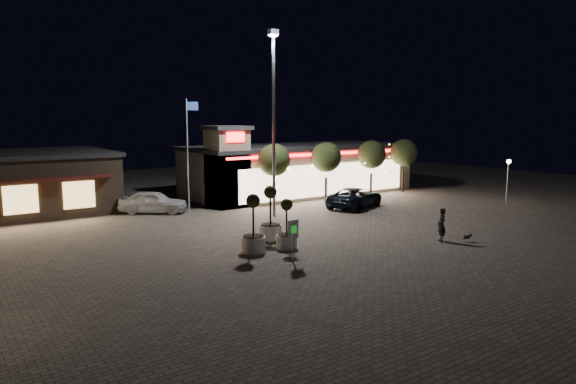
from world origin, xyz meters
TOP-DOWN VIEW (x-y plane):
  - ground at (0.00, 0.00)m, footprint 90.00×90.00m
  - retail_building at (9.51, 15.82)m, footprint 20.40×8.40m
  - floodlight_pole at (2.00, 8.00)m, footprint 0.60×0.40m
  - flagpole at (-1.90, 13.00)m, footprint 0.95×0.10m
  - lamp_post_east at (20.00, 2.00)m, footprint 0.36×0.36m
  - string_tree_a at (4.00, 11.00)m, footprint 2.42×2.42m
  - string_tree_b at (9.00, 11.00)m, footprint 2.42×2.42m
  - string_tree_c at (14.00, 11.00)m, footprint 2.42×2.42m
  - string_tree_d at (18.00, 11.00)m, footprint 2.42×2.42m
  - pickup_truck at (8.98, 7.49)m, footprint 5.99×4.33m
  - white_sedan at (-4.28, 14.00)m, footprint 4.92×4.29m
  - pedestrian at (5.53, -3.17)m, footprint 0.72×0.80m
  - dog at (6.71, -4.01)m, footprint 0.55×0.33m
  - planter_left at (-4.03, 0.76)m, footprint 1.21×1.21m
  - planter_mid at (-2.22, 0.46)m, footprint 1.06×1.06m
  - planter_right at (-1.85, 2.54)m, footprint 1.23×1.23m
  - valet_sign at (-3.48, -1.89)m, footprint 0.66×0.19m

SIDE VIEW (x-z plane):
  - ground at x=0.00m, z-range 0.00..0.00m
  - dog at x=6.71m, z-range 0.14..0.44m
  - pickup_truck at x=8.98m, z-range 0.00..1.51m
  - white_sedan at x=-4.28m, z-range 0.00..1.60m
  - planter_mid at x=-2.22m, z-range -0.50..2.10m
  - planter_left at x=-4.03m, z-range -0.57..2.40m
  - pedestrian at x=5.53m, z-range 0.00..1.84m
  - planter_right at x=-1.85m, z-range -0.58..2.44m
  - valet_sign at x=-3.48m, z-range 0.40..2.42m
  - retail_building at x=9.51m, z-range -0.84..5.26m
  - lamp_post_east at x=20.00m, z-range 0.72..4.20m
  - string_tree_a at x=4.00m, z-range 1.17..5.95m
  - string_tree_b at x=9.00m, z-range 1.17..5.95m
  - string_tree_c at x=14.00m, z-range 1.17..5.95m
  - string_tree_d at x=18.00m, z-range 1.17..5.95m
  - flagpole at x=-1.90m, z-range 0.74..8.74m
  - floodlight_pole at x=2.00m, z-range 0.83..13.21m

